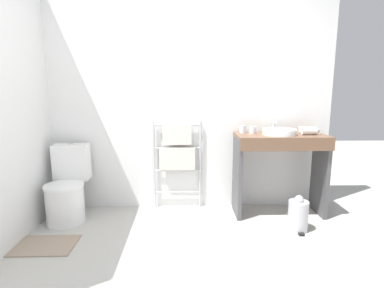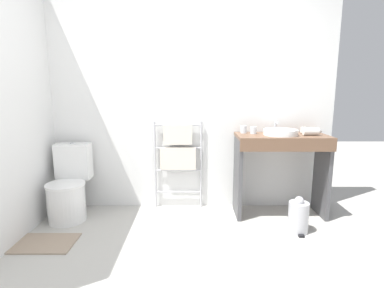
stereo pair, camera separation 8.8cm
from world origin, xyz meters
TOP-DOWN VIEW (x-y plane):
  - wall_back at (0.00, 1.64)m, footprint 3.26×0.12m
  - wall_side at (-1.57, 0.79)m, footprint 0.12×2.33m
  - toilet at (-1.25, 1.25)m, footprint 0.39×0.54m
  - towel_radiator at (-0.11, 1.53)m, footprint 0.55×0.06m
  - vanity_counter at (1.00, 1.32)m, footprint 0.95×0.45m
  - sink_basin at (0.97, 1.32)m, footprint 0.35×0.35m
  - faucet at (0.97, 1.51)m, footprint 0.02×0.10m
  - cup_near_wall at (0.61, 1.45)m, footprint 0.07×0.07m
  - cup_near_edge at (0.71, 1.41)m, footprint 0.07×0.07m
  - hair_dryer at (1.29, 1.32)m, footprint 0.21×0.17m
  - trash_bin at (1.07, 0.92)m, footprint 0.19×0.22m
  - bath_mat at (-1.28, 0.69)m, footprint 0.56×0.36m

SIDE VIEW (x-z plane):
  - bath_mat at x=-1.28m, z-range 0.00..0.01m
  - trash_bin at x=1.07m, z-range -0.02..0.34m
  - toilet at x=-1.25m, z-range -0.07..0.71m
  - vanity_counter at x=1.00m, z-range 0.16..1.04m
  - towel_radiator at x=-0.11m, z-range 0.16..1.16m
  - sink_basin at x=0.97m, z-range 0.89..0.95m
  - cup_near_edge at x=0.71m, z-range 0.88..0.96m
  - hair_dryer at x=1.29m, z-range 0.88..0.97m
  - cup_near_wall at x=0.61m, z-range 0.88..0.97m
  - faucet at x=0.97m, z-range 0.90..1.03m
  - wall_back at x=0.00m, z-range 0.00..2.45m
  - wall_side at x=-1.57m, z-range 0.00..2.45m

